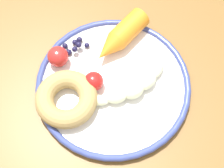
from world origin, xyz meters
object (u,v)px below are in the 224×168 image
at_px(banana, 132,88).
at_px(tomato_mid, 94,81).
at_px(plate, 112,85).
at_px(dining_table, 111,123).
at_px(donut, 66,99).
at_px(blueberry_pile, 75,46).
at_px(carrot_orange, 121,37).
at_px(tomato_near, 58,57).

bearing_deg(banana, tomato_mid, -3.06).
xyz_separation_m(plate, tomato_mid, (0.03, 0.01, 0.02)).
relative_size(dining_table, banana, 8.19).
relative_size(donut, tomato_mid, 3.09).
relative_size(dining_table, blueberry_pile, 21.42).
distance_m(dining_table, plate, 0.11).
height_order(blueberry_pile, tomato_mid, tomato_mid).
height_order(plate, donut, donut).
relative_size(dining_table, tomato_mid, 31.36).
bearing_deg(dining_table, plate, -86.59).
height_order(dining_table, blueberry_pile, blueberry_pile).
xyz_separation_m(banana, carrot_orange, (0.03, -0.10, 0.01)).
height_order(dining_table, tomato_near, tomato_near).
distance_m(dining_table, donut, 0.15).
xyz_separation_m(plate, banana, (-0.04, 0.01, 0.02)).
xyz_separation_m(dining_table, plate, (0.00, -0.04, 0.11)).
distance_m(plate, carrot_orange, 0.09).
bearing_deg(tomato_mid, donut, 41.43).
bearing_deg(blueberry_pile, tomato_mid, 120.98).
bearing_deg(tomato_mid, tomato_near, -30.80).
bearing_deg(banana, blueberry_pile, -34.89).
xyz_separation_m(dining_table, blueberry_pile, (0.08, -0.11, 0.12)).
bearing_deg(blueberry_pile, dining_table, 126.63).
bearing_deg(carrot_orange, tomato_near, 26.14).
height_order(dining_table, plate, plate).
relative_size(dining_table, plate, 3.91).
bearing_deg(blueberry_pile, carrot_orange, -166.22).
bearing_deg(dining_table, blueberry_pile, -53.37).
distance_m(plate, tomato_mid, 0.04).
xyz_separation_m(dining_table, carrot_orange, (-0.00, -0.13, 0.13)).
bearing_deg(dining_table, donut, 4.27).
bearing_deg(blueberry_pile, plate, 138.31).
relative_size(carrot_orange, blueberry_pile, 2.41).
bearing_deg(donut, plate, -149.50).
bearing_deg(plate, donut, 30.50).
height_order(donut, tomato_near, tomato_near).
bearing_deg(tomato_near, donut, 109.54).
distance_m(plate, banana, 0.04).
height_order(banana, carrot_orange, carrot_orange).
distance_m(banana, tomato_mid, 0.07).
relative_size(blueberry_pile, tomato_near, 1.33).
height_order(banana, tomato_mid, tomato_mid).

